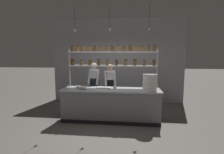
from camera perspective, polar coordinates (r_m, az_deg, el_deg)
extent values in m
plane|color=#5B5651|center=(5.26, -0.36, -13.81)|extent=(40.00, 40.00, 0.00)
cube|color=#939399|center=(7.01, 1.68, 5.23)|extent=(5.21, 0.12, 3.29)
cube|color=gray|center=(5.12, -0.37, -9.21)|extent=(2.75, 0.72, 0.88)
cube|color=#B7BABF|center=(5.01, -0.37, -4.16)|extent=(2.81, 0.76, 0.04)
cube|color=black|center=(4.91, -0.89, -14.78)|extent=(2.75, 0.03, 0.10)
cylinder|color=#B7BABF|center=(5.61, -13.53, -1.82)|extent=(0.04, 0.04, 2.05)
cylinder|color=#B7BABF|center=(5.33, 14.38, -2.32)|extent=(0.04, 0.04, 2.05)
cube|color=#B7BABF|center=(5.25, 0.05, 3.66)|extent=(2.65, 0.28, 0.04)
cylinder|color=#513314|center=(5.52, -12.75, 4.67)|extent=(0.10, 0.10, 0.16)
cylinder|color=black|center=(5.51, -12.78, 5.61)|extent=(0.10, 0.10, 0.02)
cylinder|color=brown|center=(5.43, -10.00, 4.64)|extent=(0.09, 0.09, 0.15)
cylinder|color=black|center=(5.43, -10.02, 5.53)|extent=(0.09, 0.09, 0.02)
cylinder|color=brown|center=(5.36, -7.20, 4.65)|extent=(0.09, 0.09, 0.15)
cylinder|color=black|center=(5.36, -7.21, 5.53)|extent=(0.09, 0.09, 0.02)
cylinder|color=brown|center=(5.30, -4.33, 4.76)|extent=(0.10, 0.10, 0.17)
cylinder|color=black|center=(5.30, -4.34, 5.76)|extent=(0.10, 0.10, 0.02)
cylinder|color=brown|center=(5.26, -1.49, 4.70)|extent=(0.08, 0.08, 0.15)
cylinder|color=black|center=(5.26, -1.50, 5.65)|extent=(0.09, 0.09, 0.02)
cylinder|color=#513314|center=(5.23, 1.56, 4.65)|extent=(0.08, 0.08, 0.15)
cylinder|color=black|center=(5.23, 1.56, 5.57)|extent=(0.08, 0.08, 0.02)
cylinder|color=brown|center=(5.21, 4.45, 4.68)|extent=(0.09, 0.09, 0.16)
cylinder|color=black|center=(5.21, 4.46, 5.66)|extent=(0.09, 0.09, 0.02)
cylinder|color=brown|center=(5.21, 7.46, 4.73)|extent=(0.10, 0.10, 0.17)
cylinder|color=black|center=(5.21, 7.48, 5.80)|extent=(0.10, 0.10, 0.02)
cylinder|color=brown|center=(5.22, 10.48, 4.53)|extent=(0.08, 0.08, 0.15)
cylinder|color=black|center=(5.22, 10.50, 5.44)|extent=(0.09, 0.09, 0.02)
cylinder|color=brown|center=(5.25, 13.50, 4.44)|extent=(0.08, 0.08, 0.14)
cylinder|color=black|center=(5.25, 13.53, 5.34)|extent=(0.09, 0.09, 0.02)
cube|color=#B7BABF|center=(5.24, 0.05, 8.15)|extent=(2.65, 0.28, 0.04)
cylinder|color=#513314|center=(5.51, -12.81, 8.89)|extent=(0.08, 0.08, 0.15)
cylinder|color=black|center=(5.52, -12.83, 9.76)|extent=(0.08, 0.08, 0.02)
cylinder|color=brown|center=(5.46, -11.08, 9.00)|extent=(0.09, 0.09, 0.16)
cylinder|color=black|center=(5.46, -11.10, 9.92)|extent=(0.09, 0.09, 0.02)
cylinder|color=brown|center=(5.41, -9.25, 9.17)|extent=(0.09, 0.09, 0.18)
cylinder|color=black|center=(5.41, -9.27, 10.22)|extent=(0.09, 0.09, 0.02)
cylinder|color=brown|center=(5.37, -7.51, 9.07)|extent=(0.09, 0.09, 0.15)
cylinder|color=black|center=(5.37, -7.53, 9.99)|extent=(0.09, 0.09, 0.02)
cylinder|color=#513314|center=(5.33, -5.69, 9.10)|extent=(0.09, 0.09, 0.15)
cylinder|color=black|center=(5.33, -5.70, 10.00)|extent=(0.09, 0.09, 0.02)
cylinder|color=brown|center=(5.29, -3.68, 9.13)|extent=(0.10, 0.10, 0.15)
cylinder|color=black|center=(5.29, -3.69, 10.04)|extent=(0.10, 0.10, 0.02)
cylinder|color=brown|center=(5.26, -1.81, 9.13)|extent=(0.09, 0.09, 0.15)
cylinder|color=black|center=(5.27, -1.81, 10.03)|extent=(0.09, 0.09, 0.02)
cylinder|color=#513314|center=(5.24, 0.11, 9.15)|extent=(0.09, 0.09, 0.15)
cylinder|color=black|center=(5.24, 0.11, 10.06)|extent=(0.09, 0.09, 0.02)
cylinder|color=brown|center=(5.23, 2.04, 9.32)|extent=(0.08, 0.08, 0.18)
cylinder|color=black|center=(5.23, 2.04, 10.40)|extent=(0.08, 0.08, 0.02)
cylinder|color=brown|center=(5.21, 3.85, 9.15)|extent=(0.08, 0.08, 0.15)
cylinder|color=black|center=(5.22, 3.86, 10.07)|extent=(0.08, 0.08, 0.02)
cylinder|color=#513314|center=(5.21, 5.87, 9.27)|extent=(0.10, 0.10, 0.17)
cylinder|color=black|center=(5.21, 5.88, 10.33)|extent=(0.10, 0.10, 0.02)
cylinder|color=brown|center=(5.21, 7.78, 9.12)|extent=(0.09, 0.09, 0.15)
cylinder|color=black|center=(5.21, 7.80, 10.06)|extent=(0.09, 0.09, 0.02)
cylinder|color=brown|center=(5.22, 9.73, 9.02)|extent=(0.09, 0.09, 0.14)
cylinder|color=black|center=(5.22, 9.75, 9.90)|extent=(0.09, 0.09, 0.02)
cylinder|color=brown|center=(5.23, 11.62, 9.10)|extent=(0.09, 0.09, 0.16)
cylinder|color=black|center=(5.23, 11.64, 10.09)|extent=(0.09, 0.09, 0.02)
cylinder|color=brown|center=(5.25, 13.54, 8.99)|extent=(0.08, 0.08, 0.15)
cylinder|color=black|center=(5.25, 13.57, 9.95)|extent=(0.09, 0.09, 0.02)
cylinder|color=black|center=(5.96, -6.52, -7.36)|extent=(0.11, 0.11, 0.79)
cylinder|color=black|center=(5.91, -5.06, -7.47)|extent=(0.11, 0.11, 0.79)
cube|color=#232838|center=(5.82, -5.86, -2.03)|extent=(0.24, 0.20, 0.34)
cube|color=white|center=(5.78, -5.90, 1.01)|extent=(0.24, 0.21, 0.28)
sphere|color=beige|center=(5.75, -5.94, 3.61)|extent=(0.21, 0.21, 0.21)
cylinder|color=white|center=(5.78, -7.45, 0.05)|extent=(0.10, 0.25, 0.52)
cylinder|color=white|center=(5.68, -4.72, -0.03)|extent=(0.10, 0.25, 0.52)
cylinder|color=black|center=(5.80, -1.47, -7.83)|extent=(0.11, 0.11, 0.77)
cylinder|color=black|center=(5.82, 0.11, -7.76)|extent=(0.11, 0.11, 0.77)
cube|color=black|center=(5.69, -0.68, -2.45)|extent=(0.26, 0.22, 0.33)
cube|color=white|center=(5.65, -0.69, 0.57)|extent=(0.26, 0.23, 0.27)
sphere|color=tan|center=(5.63, -0.69, 3.17)|extent=(0.20, 0.20, 0.20)
cylinder|color=white|center=(5.58, -2.07, -0.45)|extent=(0.13, 0.25, 0.51)
cylinder|color=white|center=(5.62, 0.86, -0.39)|extent=(0.13, 0.25, 0.51)
cylinder|color=white|center=(4.84, 12.19, -3.85)|extent=(0.37, 0.37, 0.10)
cylinder|color=silver|center=(4.83, 12.21, -3.18)|extent=(0.40, 0.40, 0.01)
cylinder|color=white|center=(4.82, 12.23, -2.51)|extent=(0.37, 0.37, 0.10)
cylinder|color=silver|center=(4.81, 12.25, -1.84)|extent=(0.40, 0.40, 0.01)
cylinder|color=white|center=(4.80, 12.27, -1.16)|extent=(0.37, 0.37, 0.10)
cylinder|color=silver|center=(4.80, 12.28, -0.48)|extent=(0.40, 0.40, 0.01)
cylinder|color=white|center=(4.79, 12.30, 0.21)|extent=(0.37, 0.37, 0.10)
cylinder|color=silver|center=(4.78, 12.32, 0.89)|extent=(0.40, 0.40, 0.01)
cube|color=silver|center=(5.16, -2.62, -3.46)|extent=(0.40, 0.26, 0.02)
cylinder|color=white|center=(5.02, -9.35, -3.93)|extent=(0.12, 0.12, 0.01)
cone|color=white|center=(5.01, -9.36, -3.59)|extent=(0.26, 0.26, 0.07)
cylinder|color=#B2B7BC|center=(5.34, -10.97, -3.29)|extent=(0.07, 0.07, 0.01)
cone|color=#B2B7BC|center=(5.34, -10.98, -3.12)|extent=(0.16, 0.16, 0.04)
cylinder|color=silver|center=(4.99, 0.92, -3.41)|extent=(0.08, 0.08, 0.10)
cylinder|color=black|center=(5.23, -12.17, 18.29)|extent=(0.01, 0.01, 0.67)
sphere|color=#F9E5B2|center=(5.18, -12.06, 14.65)|extent=(0.07, 0.07, 0.07)
cylinder|color=black|center=(5.02, -0.75, 18.93)|extent=(0.01, 0.01, 0.67)
sphere|color=#F9E5B2|center=(4.96, -0.74, 15.13)|extent=(0.07, 0.07, 0.07)
cylinder|color=black|center=(5.00, 12.10, 18.82)|extent=(0.01, 0.01, 0.67)
sphere|color=#F9E5B2|center=(4.94, 11.99, 15.01)|extent=(0.07, 0.07, 0.07)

